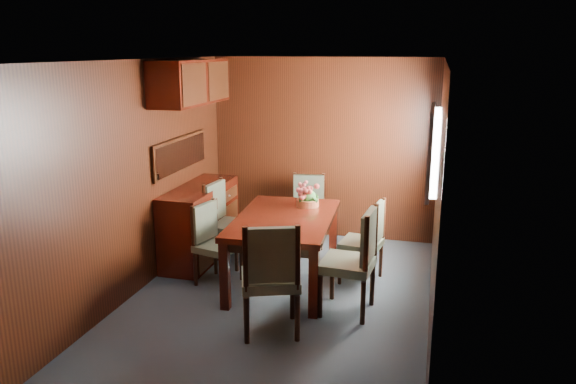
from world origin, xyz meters
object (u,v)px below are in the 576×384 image
(chair_head, at_px, (271,273))
(dining_table, at_px, (285,226))
(sideboard, at_px, (200,222))
(flower_centerpiece, at_px, (308,195))
(chair_left_near, at_px, (213,239))
(chair_right_near, at_px, (356,256))

(chair_head, bearing_deg, dining_table, 79.03)
(sideboard, xyz_separation_m, flower_centerpiece, (1.34, -0.01, 0.44))
(chair_left_near, relative_size, chair_head, 0.84)
(sideboard, bearing_deg, chair_left_near, -56.51)
(chair_head, bearing_deg, chair_left_near, 113.85)
(flower_centerpiece, bearing_deg, chair_head, -88.52)
(sideboard, xyz_separation_m, dining_table, (1.20, -0.48, 0.20))
(dining_table, bearing_deg, flower_centerpiece, 69.78)
(chair_head, xyz_separation_m, flower_centerpiece, (-0.04, 1.62, 0.29))
(sideboard, xyz_separation_m, chair_left_near, (0.43, -0.65, 0.05))
(dining_table, relative_size, chair_head, 1.56)
(chair_left_near, distance_m, chair_head, 1.37)
(sideboard, height_order, chair_left_near, sideboard)
(dining_table, xyz_separation_m, chair_left_near, (-0.77, -0.16, -0.15))
(dining_table, height_order, chair_right_near, chair_right_near)
(chair_left_near, height_order, chair_right_near, chair_right_near)
(sideboard, distance_m, chair_left_near, 0.78)
(flower_centerpiece, bearing_deg, sideboard, 179.54)
(chair_left_near, xyz_separation_m, chair_right_near, (1.61, -0.35, 0.09))
(sideboard, distance_m, flower_centerpiece, 1.41)
(dining_table, distance_m, chair_right_near, 0.99)
(sideboard, relative_size, flower_centerpiece, 5.08)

